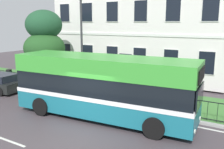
% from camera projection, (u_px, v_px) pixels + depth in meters
% --- Properties ---
extents(ground_plane, '(60.00, 56.00, 0.18)m').
position_uv_depth(ground_plane, '(85.00, 129.00, 11.47)').
color(ground_plane, '#473D42').
extents(georgian_townhouse, '(15.36, 9.80, 13.05)m').
position_uv_depth(georgian_townhouse, '(150.00, 2.00, 23.35)').
color(georgian_townhouse, white).
rests_on(georgian_townhouse, ground_plane).
extents(iron_verge_railing, '(18.55, 0.04, 0.97)m').
position_uv_depth(iron_verge_railing, '(84.00, 90.00, 15.76)').
color(iron_verge_railing, black).
rests_on(iron_verge_railing, ground_plane).
extents(evergreen_tree, '(4.47, 4.47, 6.03)m').
position_uv_depth(evergreen_tree, '(46.00, 54.00, 20.37)').
color(evergreen_tree, '#423328').
rests_on(evergreen_tree, ground_plane).
extents(single_decker_bus, '(9.46, 3.17, 3.15)m').
position_uv_depth(single_decker_bus, '(103.00, 86.00, 12.49)').
color(single_decker_bus, '#196A7C').
rests_on(single_decker_bus, ground_plane).
extents(street_lamp_post, '(0.36, 0.24, 6.46)m').
position_uv_depth(street_lamp_post, '(82.00, 38.00, 16.00)').
color(street_lamp_post, '#333338').
rests_on(street_lamp_post, ground_plane).
extents(litter_bin, '(0.48, 0.48, 1.03)m').
position_uv_depth(litter_bin, '(9.00, 75.00, 20.02)').
color(litter_bin, '#23472D').
rests_on(litter_bin, ground_plane).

